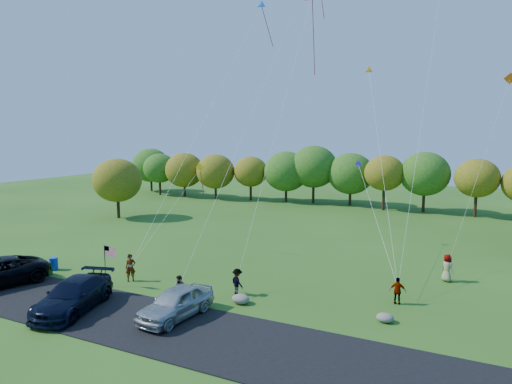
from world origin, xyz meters
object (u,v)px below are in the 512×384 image
at_px(flyer_d, 398,291).
at_px(flyer_a, 131,268).
at_px(minivan_navy, 73,295).
at_px(flyer_e, 447,268).
at_px(park_bench, 42,268).
at_px(flyer_c, 237,282).
at_px(minivan_silver, 176,303).
at_px(flyer_b, 180,289).
at_px(trash_barrel, 54,264).

bearing_deg(flyer_d, flyer_a, 7.03).
xyz_separation_m(minivan_navy, flyer_d, (15.97, 9.08, -0.12)).
height_order(flyer_e, park_bench, flyer_e).
bearing_deg(flyer_c, minivan_silver, 105.03).
distance_m(minivan_navy, flyer_d, 18.37).
height_order(flyer_a, flyer_c, flyer_a).
relative_size(flyer_b, park_bench, 0.98).
bearing_deg(flyer_e, minivan_navy, 77.30).
relative_size(flyer_b, flyer_d, 0.99).
bearing_deg(flyer_c, flyer_d, -133.39).
distance_m(park_bench, trash_barrel, 1.14).
xyz_separation_m(minivan_navy, park_bench, (-7.27, 3.79, -0.43)).
height_order(minivan_navy, trash_barrel, minivan_navy).
distance_m(minivan_silver, flyer_d, 12.64).
distance_m(flyer_b, flyer_c, 3.53).
xyz_separation_m(park_bench, trash_barrel, (-0.20, 1.12, -0.03)).
height_order(minivan_navy, flyer_c, minivan_navy).
height_order(minivan_silver, trash_barrel, minivan_silver).
height_order(minivan_navy, flyer_e, flyer_e).
bearing_deg(flyer_e, park_bench, 61.59).
xyz_separation_m(minivan_navy, flyer_e, (18.24, 14.74, 0.02)).
bearing_deg(minivan_navy, park_bench, 136.33).
bearing_deg(flyer_d, flyer_b, 19.41).
height_order(park_bench, trash_barrel, trash_barrel).
relative_size(flyer_d, trash_barrel, 1.76).
bearing_deg(flyer_c, minivan_navy, 71.94).
relative_size(flyer_a, trash_barrel, 2.04).
bearing_deg(flyer_e, flyer_b, 76.82).
relative_size(minivan_navy, trash_barrel, 6.48).
distance_m(flyer_a, flyer_e, 21.12).
distance_m(flyer_d, flyer_e, 6.10).
bearing_deg(trash_barrel, flyer_e, 20.93).
distance_m(flyer_a, flyer_d, 17.09).
distance_m(minivan_silver, flyer_e, 18.09).
height_order(flyer_a, flyer_b, flyer_a).
distance_m(minivan_silver, flyer_b, 2.46).
bearing_deg(flyer_d, flyer_e, -117.07).
relative_size(minivan_navy, flyer_a, 3.18).
distance_m(flyer_a, trash_barrel, 6.78).
relative_size(minivan_navy, flyer_e, 3.15).
bearing_deg(trash_barrel, minivan_silver, -13.74).
height_order(flyer_c, flyer_d, flyer_c).
xyz_separation_m(flyer_e, park_bench, (-25.50, -10.95, -0.45)).
distance_m(flyer_a, flyer_b, 5.44).
distance_m(flyer_c, flyer_d, 9.46).
height_order(flyer_c, park_bench, flyer_c).
relative_size(minivan_silver, trash_barrel, 5.34).
xyz_separation_m(flyer_c, park_bench, (-14.19, -2.51, -0.34)).
xyz_separation_m(flyer_b, flyer_d, (11.52, 5.29, 0.01)).
relative_size(flyer_d, park_bench, 0.99).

